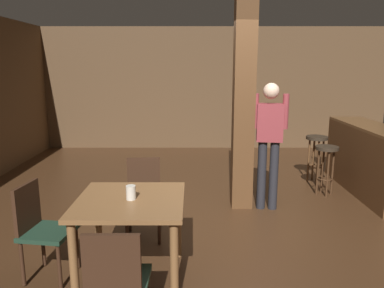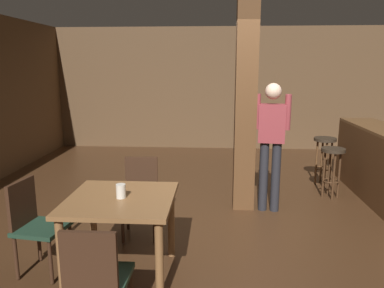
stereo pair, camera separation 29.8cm
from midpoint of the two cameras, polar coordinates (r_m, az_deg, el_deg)
name	(u,v)px [view 1 (the left image)]	position (r m, az deg, el deg)	size (l,w,h in m)	color
ground_plane	(233,225)	(4.75, 4.47, -12.26)	(10.80, 10.80, 0.00)	#422816
wall_back	(213,89)	(8.84, 2.24, 8.40)	(8.00, 0.10, 2.80)	brown
pillar	(242,107)	(5.05, 5.92, 5.69)	(0.28, 0.28, 2.80)	brown
dining_table	(129,213)	(3.48, -12.02, -10.21)	(0.95, 0.95, 0.78)	brown
chair_west	(39,226)	(3.81, -24.48, -11.36)	(0.48, 0.48, 0.89)	#1E3828
chair_north	(142,194)	(4.35, -9.61, -7.51)	(0.45, 0.45, 0.89)	#1E3828
chair_south	(115,280)	(2.79, -14.87, -19.51)	(0.42, 0.42, 0.89)	#1E3828
napkin_cup	(129,193)	(3.40, -12.05, -7.29)	(0.09, 0.09, 0.13)	silver
standing_person	(268,137)	(5.05, 9.80, 1.02)	(0.47, 0.24, 1.72)	maroon
bar_counter	(362,159)	(6.24, 23.27, -2.10)	(0.56, 2.11, 1.05)	brown
bar_stool_near	(324,159)	(5.93, 18.17, -2.13)	(0.34, 0.34, 0.75)	#2D2319
bar_stool_mid	(315,147)	(6.56, 16.94, -0.52)	(0.36, 0.36, 0.78)	#2D2319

